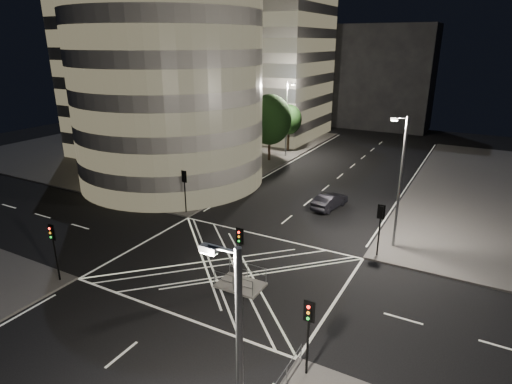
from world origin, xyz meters
The scene contains 22 objects.
ground centered at (0.00, 0.00, 0.00)m, with size 120.00×120.00×0.00m, color black.
sidewalk_far_left centered at (-29.00, 27.00, 0.07)m, with size 42.00×42.00×0.15m, color #575452.
central_island centered at (2.00, -1.50, 0.07)m, with size 3.00×2.00×0.15m, color slate.
office_tower_curved centered at (-20.74, 18.74, 12.65)m, with size 30.00×29.00×27.20m.
office_block_rear centered at (-22.00, 42.00, 11.15)m, with size 24.00×16.00×22.00m, color gray.
building_far_end centered at (-4.00, 58.00, 9.00)m, with size 18.00×8.00×18.00m, color black.
tree_a centered at (-10.50, 9.00, 4.89)m, with size 4.62×4.62×7.41m.
tree_b centered at (-10.50, 15.00, 4.97)m, with size 4.49×4.49×7.41m.
tree_c centered at (-10.50, 21.00, 5.02)m, with size 3.96×3.96×7.16m.
tree_d centered at (-10.50, 27.00, 5.54)m, with size 5.67×5.67×8.65m.
tree_e centered at (-10.50, 33.00, 4.64)m, with size 3.70×3.70×6.64m.
traffic_signal_fl centered at (-8.80, 6.80, 2.91)m, with size 0.55×0.22×4.00m.
traffic_signal_nl centered at (-8.80, -6.80, 2.91)m, with size 0.55×0.22×4.00m.
traffic_signal_fr centered at (8.80, 6.80, 2.91)m, with size 0.55×0.22×4.00m.
traffic_signal_nr centered at (8.80, -6.80, 2.91)m, with size 0.55×0.22×4.00m.
traffic_signal_island centered at (2.00, -1.50, 2.91)m, with size 0.55×0.22×4.00m.
street_lamp_left_near centered at (-9.44, 12.00, 5.54)m, with size 1.25×0.25×10.00m.
street_lamp_left_far centered at (-9.44, 30.00, 5.54)m, with size 1.25×0.25×10.00m.
street_lamp_right_far centered at (9.44, 9.00, 5.54)m, with size 1.25×0.25×10.00m.
railing_island_south centered at (2.00, -2.40, 0.70)m, with size 2.80×0.06×1.10m, color slate.
railing_island_north centered at (2.00, -0.60, 0.70)m, with size 2.80×0.06×1.10m, color slate.
sedan centered at (2.38, 14.52, 0.75)m, with size 1.58×4.53×1.49m, color black.
Camera 1 is at (14.57, -22.28, 15.06)m, focal length 30.00 mm.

